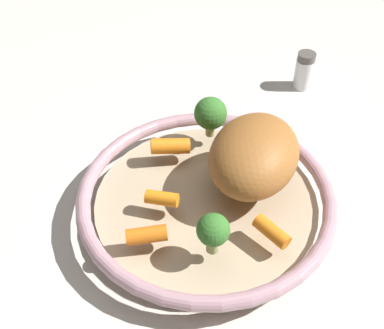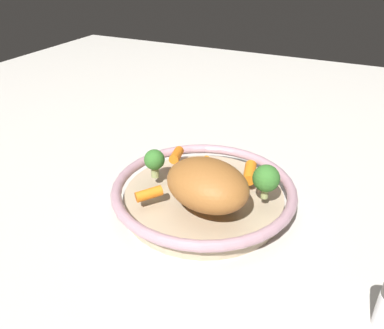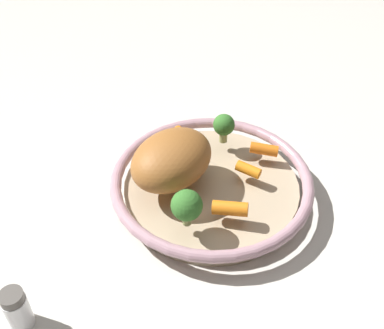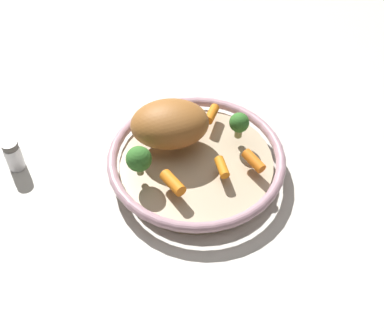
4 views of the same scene
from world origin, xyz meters
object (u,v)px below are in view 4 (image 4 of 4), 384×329
(baby_carrot_back, at_px, (212,114))
(salt_shaker, at_px, (13,155))
(baby_carrot_center, at_px, (254,161))
(broccoli_floret_large, at_px, (139,159))
(baby_carrot_right, at_px, (173,183))
(serving_bowl, at_px, (196,163))
(baby_carrot_left, at_px, (222,167))
(roast_chicken_piece, at_px, (170,124))
(broccoli_floret_mid, at_px, (239,123))

(baby_carrot_back, xyz_separation_m, salt_shaker, (0.39, -0.06, -0.03))
(baby_carrot_center, bearing_deg, baby_carrot_back, -81.09)
(broccoli_floret_large, relative_size, salt_shaker, 0.92)
(baby_carrot_right, distance_m, broccoli_floret_large, 0.07)
(serving_bowl, distance_m, salt_shaker, 0.35)
(baby_carrot_left, relative_size, salt_shaker, 0.61)
(roast_chicken_piece, height_order, broccoli_floret_mid, roast_chicken_piece)
(broccoli_floret_mid, bearing_deg, baby_carrot_right, 24.37)
(salt_shaker, bearing_deg, broccoli_floret_large, 145.10)
(serving_bowl, xyz_separation_m, salt_shaker, (0.32, -0.14, 0.01))
(baby_carrot_right, height_order, broccoli_floret_mid, broccoli_floret_mid)
(serving_bowl, bearing_deg, baby_carrot_center, 145.25)
(roast_chicken_piece, distance_m, broccoli_floret_large, 0.10)
(roast_chicken_piece, xyz_separation_m, baby_carrot_right, (0.04, 0.11, -0.03))
(baby_carrot_back, distance_m, broccoli_floret_large, 0.20)
(broccoli_floret_large, bearing_deg, roast_chicken_piece, -142.06)
(baby_carrot_right, height_order, salt_shaker, baby_carrot_right)
(baby_carrot_right, xyz_separation_m, baby_carrot_back, (-0.13, -0.14, -0.00))
(serving_bowl, xyz_separation_m, broccoli_floret_mid, (-0.09, -0.02, 0.06))
(broccoli_floret_mid, relative_size, broccoli_floret_large, 0.89)
(baby_carrot_left, distance_m, broccoli_floret_large, 0.15)
(baby_carrot_center, xyz_separation_m, broccoli_floret_mid, (-0.00, -0.08, 0.02))
(baby_carrot_back, bearing_deg, serving_bowl, 51.69)
(serving_bowl, relative_size, baby_carrot_left, 8.23)
(broccoli_floret_large, bearing_deg, baby_carrot_left, 161.29)
(serving_bowl, bearing_deg, baby_carrot_left, 118.22)
(roast_chicken_piece, distance_m, salt_shaker, 0.31)
(serving_bowl, distance_m, broccoli_floret_mid, 0.11)
(baby_carrot_left, relative_size, baby_carrot_center, 0.86)
(serving_bowl, xyz_separation_m, broccoli_floret_large, (0.11, 0.01, 0.06))
(roast_chicken_piece, height_order, salt_shaker, roast_chicken_piece)
(serving_bowl, relative_size, broccoli_floret_large, 5.47)
(baby_carrot_center, distance_m, salt_shaker, 0.46)
(roast_chicken_piece, distance_m, baby_carrot_back, 0.10)
(baby_carrot_center, bearing_deg, roast_chicken_piece, -44.72)
(serving_bowl, height_order, broccoli_floret_large, broccoli_floret_large)
(baby_carrot_center, xyz_separation_m, baby_carrot_back, (0.02, -0.14, -0.00))
(baby_carrot_left, distance_m, baby_carrot_center, 0.06)
(baby_carrot_left, xyz_separation_m, salt_shaker, (0.35, -0.19, -0.03))
(baby_carrot_center, bearing_deg, salt_shaker, -26.24)
(baby_carrot_back, relative_size, broccoli_floret_mid, 0.83)
(baby_carrot_right, xyz_separation_m, broccoli_floret_mid, (-0.16, -0.07, 0.02))
(roast_chicken_piece, height_order, baby_carrot_back, roast_chicken_piece)
(serving_bowl, height_order, baby_carrot_left, baby_carrot_left)
(baby_carrot_left, relative_size, broccoli_floret_large, 0.66)
(serving_bowl, relative_size, roast_chicken_piece, 2.29)
(roast_chicken_piece, bearing_deg, baby_carrot_center, 135.28)
(baby_carrot_back, bearing_deg, broccoli_floret_mid, 112.13)
(baby_carrot_right, distance_m, salt_shaker, 0.32)
(broccoli_floret_mid, bearing_deg, salt_shaker, -16.76)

